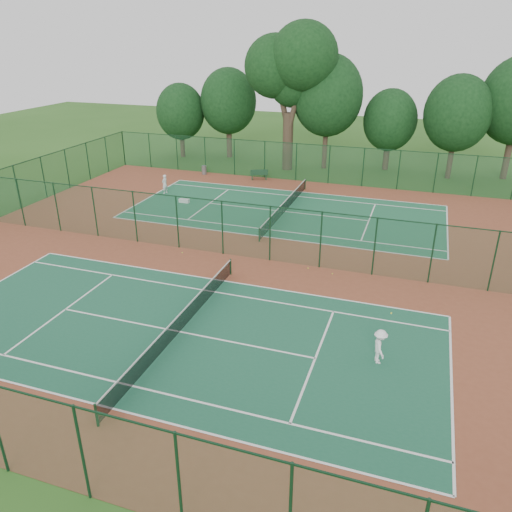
{
  "coord_description": "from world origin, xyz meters",
  "views": [
    {
      "loc": [
        9.69,
        -26.49,
        12.73
      ],
      "look_at": [
        1.69,
        -3.05,
        1.6
      ],
      "focal_mm": 35.0,
      "sensor_mm": 36.0,
      "label": 1
    }
  ],
  "objects_px": {
    "player_near": "(380,346)",
    "bench": "(259,174)",
    "player_far": "(165,184)",
    "kit_bag": "(184,201)",
    "trash_bin": "(204,170)",
    "big_tree": "(291,66)"
  },
  "relations": [
    {
      "from": "player_near",
      "to": "player_far",
      "type": "xyz_separation_m",
      "value": [
        -20.12,
        18.71,
        0.04
      ]
    },
    {
      "from": "trash_bin",
      "to": "bench",
      "type": "height_order",
      "value": "bench"
    },
    {
      "from": "bench",
      "to": "big_tree",
      "type": "height_order",
      "value": "big_tree"
    },
    {
      "from": "player_far",
      "to": "kit_bag",
      "type": "relative_size",
      "value": 1.94
    },
    {
      "from": "player_far",
      "to": "kit_bag",
      "type": "xyz_separation_m",
      "value": [
        2.7,
        -1.82,
        -0.67
      ]
    },
    {
      "from": "trash_bin",
      "to": "bench",
      "type": "xyz_separation_m",
      "value": [
        5.73,
        -0.16,
        0.1
      ]
    },
    {
      "from": "player_near",
      "to": "trash_bin",
      "type": "xyz_separation_m",
      "value": [
        -19.55,
        25.62,
        -0.36
      ]
    },
    {
      "from": "bench",
      "to": "player_near",
      "type": "bearing_deg",
      "value": -83.43
    },
    {
      "from": "player_far",
      "to": "trash_bin",
      "type": "xyz_separation_m",
      "value": [
        0.57,
        6.91,
        -0.4
      ]
    },
    {
      "from": "player_near",
      "to": "bench",
      "type": "height_order",
      "value": "player_near"
    },
    {
      "from": "trash_bin",
      "to": "kit_bag",
      "type": "distance_m",
      "value": 8.99
    },
    {
      "from": "player_far",
      "to": "bench",
      "type": "distance_m",
      "value": 9.23
    },
    {
      "from": "player_far",
      "to": "big_tree",
      "type": "relative_size",
      "value": 0.12
    },
    {
      "from": "player_near",
      "to": "bench",
      "type": "bearing_deg",
      "value": 9.75
    },
    {
      "from": "kit_bag",
      "to": "big_tree",
      "type": "xyz_separation_m",
      "value": [
        5.1,
        13.52,
        9.66
      ]
    },
    {
      "from": "player_near",
      "to": "player_far",
      "type": "height_order",
      "value": "player_far"
    },
    {
      "from": "bench",
      "to": "big_tree",
      "type": "relative_size",
      "value": 0.12
    },
    {
      "from": "player_far",
      "to": "kit_bag",
      "type": "height_order",
      "value": "player_far"
    },
    {
      "from": "player_far",
      "to": "bench",
      "type": "height_order",
      "value": "player_far"
    },
    {
      "from": "player_near",
      "to": "bench",
      "type": "distance_m",
      "value": 28.96
    },
    {
      "from": "big_tree",
      "to": "bench",
      "type": "bearing_deg",
      "value": -106.94
    },
    {
      "from": "trash_bin",
      "to": "big_tree",
      "type": "height_order",
      "value": "big_tree"
    }
  ]
}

